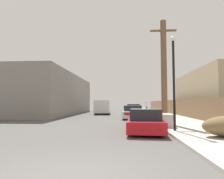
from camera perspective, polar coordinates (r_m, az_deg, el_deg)
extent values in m
plane|color=#4F4C49|center=(4.40, -12.91, -23.74)|extent=(220.00, 220.00, 0.00)
cube|color=#ADA89E|center=(27.81, 12.41, -6.73)|extent=(4.20, 63.00, 0.12)
cube|color=silver|center=(12.39, 15.61, -8.48)|extent=(0.83, 1.74, 0.71)
cube|color=white|center=(12.37, 15.58, -6.78)|extent=(0.79, 1.67, 0.03)
cube|color=#333335|center=(12.90, 16.16, -6.52)|extent=(0.06, 0.20, 0.02)
cube|color=gray|center=(12.63, 15.49, -6.63)|extent=(0.63, 0.15, 0.01)
cube|color=gray|center=(12.12, 15.67, -6.75)|extent=(0.63, 0.15, 0.01)
cube|color=red|center=(10.91, 9.43, -9.60)|extent=(2.05, 4.67, 0.53)
cube|color=black|center=(10.46, 9.47, -6.93)|extent=(1.64, 2.29, 0.53)
cube|color=#B21414|center=(8.62, 9.87, -10.52)|extent=(1.35, 0.12, 0.19)
cylinder|color=black|center=(12.33, 5.72, -9.42)|extent=(0.24, 0.61, 0.60)
cylinder|color=black|center=(12.37, 12.76, -9.33)|extent=(0.24, 0.61, 0.60)
cylinder|color=black|center=(9.53, 5.11, -11.08)|extent=(0.24, 0.61, 0.60)
cylinder|color=black|center=(9.57, 14.25, -10.94)|extent=(0.24, 0.61, 0.60)
cube|color=silver|center=(19.36, 6.07, -6.92)|extent=(2.12, 4.43, 0.62)
cube|color=black|center=(19.16, 6.04, -5.29)|extent=(1.75, 2.52, 0.49)
cube|color=#B21414|center=(17.17, 5.91, -6.95)|extent=(1.45, 0.12, 0.22)
cylinder|color=black|center=(20.73, 3.88, -7.10)|extent=(0.24, 0.66, 0.65)
cylinder|color=black|center=(20.70, 8.41, -7.07)|extent=(0.24, 0.66, 0.65)
cylinder|color=black|center=(18.06, 3.38, -7.58)|extent=(0.24, 0.66, 0.65)
cylinder|color=black|center=(18.02, 8.59, -7.55)|extent=(0.24, 0.66, 0.65)
cube|color=silver|center=(27.74, 6.23, -5.94)|extent=(2.13, 4.30, 0.67)
cube|color=black|center=(27.56, 6.22, -4.71)|extent=(1.76, 2.44, 0.53)
cube|color=#B21414|center=(25.62, 6.17, -5.85)|extent=(1.48, 0.11, 0.23)
cylinder|color=black|center=(29.07, 4.63, -6.16)|extent=(0.24, 0.66, 0.65)
cylinder|color=black|center=(29.05, 7.92, -6.14)|extent=(0.24, 0.66, 0.65)
cylinder|color=black|center=(26.47, 4.39, -6.39)|extent=(0.24, 0.66, 0.65)
cylinder|color=black|center=(26.45, 8.00, -6.37)|extent=(0.24, 0.66, 0.65)
cube|color=silver|center=(27.71, -2.72, -5.64)|extent=(2.28, 5.75, 0.87)
cube|color=silver|center=(26.15, -2.90, -3.96)|extent=(1.99, 2.64, 0.77)
cube|color=black|center=(26.15, -2.90, -3.92)|extent=(2.02, 2.59, 0.42)
cylinder|color=black|center=(25.94, -1.11, -6.29)|extent=(0.30, 0.81, 0.80)
cylinder|color=black|center=(26.04, -4.76, -6.27)|extent=(0.30, 0.81, 0.80)
cylinder|color=black|center=(29.43, -0.92, -6.00)|extent=(0.30, 0.81, 0.80)
cylinder|color=black|center=(29.52, -4.13, -5.98)|extent=(0.30, 0.81, 0.80)
cylinder|color=brown|center=(14.25, 14.62, 5.10)|extent=(0.40, 0.40, 7.14)
cube|color=brown|center=(14.96, 14.43, 15.97)|extent=(1.80, 0.12, 0.12)
cylinder|color=black|center=(10.60, 17.28, 1.19)|extent=(0.12, 0.12, 4.56)
sphere|color=white|center=(11.07, 17.02, 13.72)|extent=(0.26, 0.26, 0.26)
cube|color=brown|center=(26.86, 16.93, -4.76)|extent=(0.08, 44.05, 1.76)
cube|color=gray|center=(28.86, -16.71, -1.45)|extent=(7.00, 19.75, 5.26)
cube|color=tan|center=(24.24, 28.40, -1.17)|extent=(6.00, 12.85, 4.88)
cylinder|color=#282D42|center=(32.14, 9.84, -5.57)|extent=(0.28, 0.28, 0.78)
cylinder|color=beige|center=(32.13, 9.83, -4.33)|extent=(0.34, 0.34, 0.61)
sphere|color=tan|center=(32.12, 9.82, -3.57)|extent=(0.23, 0.23, 0.23)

